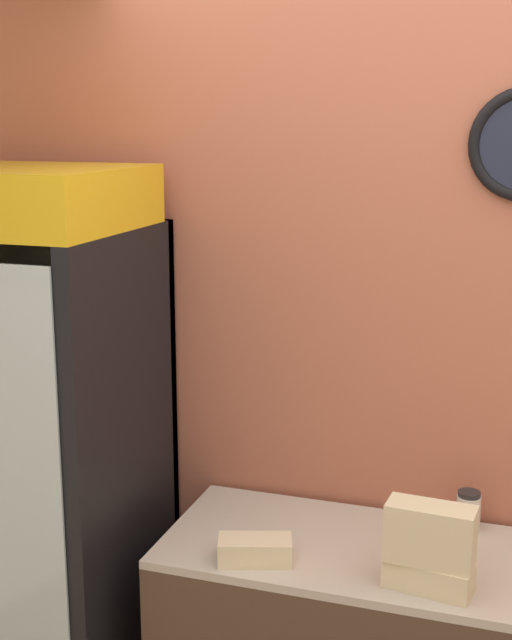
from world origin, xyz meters
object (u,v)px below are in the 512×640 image
object	(u,v)px
sandwich_stack_bottom	(428,575)
sandwich_flat_left	(255,550)
sandwich_stack_middle	(430,548)
sandwich_stack_top	(431,520)
beverage_cooler	(37,443)
condiment_jar	(468,511)

from	to	relation	value
sandwich_stack_bottom	sandwich_flat_left	distance (m)	0.48
sandwich_stack_middle	sandwich_flat_left	xyz separation A→B (m)	(-0.48, -0.00, -0.09)
sandwich_stack_bottom	sandwich_stack_middle	bearing A→B (deg)	0.00
sandwich_stack_middle	sandwich_stack_top	bearing A→B (deg)	0.00
beverage_cooler	sandwich_stack_top	distance (m)	1.29
sandwich_stack_top	sandwich_stack_bottom	bearing A→B (deg)	0.00
beverage_cooler	sandwich_stack_middle	distance (m)	1.29
sandwich_stack_bottom	condiment_jar	bearing A→B (deg)	80.55
sandwich_stack_middle	sandwich_flat_left	world-z (taller)	sandwich_stack_middle
condiment_jar	sandwich_stack_middle	bearing A→B (deg)	-99.45
sandwich_stack_middle	sandwich_stack_top	distance (m)	0.08
sandwich_flat_left	condiment_jar	size ratio (longest dim) A/B	1.86
sandwich_stack_middle	sandwich_flat_left	bearing A→B (deg)	-179.84
sandwich_stack_middle	sandwich_flat_left	distance (m)	0.49
beverage_cooler	condiment_jar	size ratio (longest dim) A/B	15.89
sandwich_stack_top	sandwich_flat_left	bearing A→B (deg)	-179.84
sandwich_stack_bottom	sandwich_flat_left	size ratio (longest dim) A/B	1.07
sandwich_stack_bottom	sandwich_stack_middle	xyz separation A→B (m)	(0.00, 0.00, 0.08)
condiment_jar	sandwich_flat_left	bearing A→B (deg)	-144.41
sandwich_stack_bottom	sandwich_stack_top	world-z (taller)	sandwich_stack_top
beverage_cooler	condiment_jar	distance (m)	1.37
sandwich_flat_left	beverage_cooler	bearing A→B (deg)	168.15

